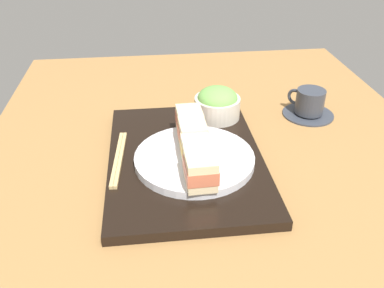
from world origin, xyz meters
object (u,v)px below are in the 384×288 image
object	(u,v)px
sandwich_nearmost	(189,121)
sandwich_inner_far	(196,152)
sandwich_plate	(194,159)
salad_bowl	(217,103)
sandwich_inner_near	(193,135)
coffee_cup	(309,104)
sandwich_farmost	(200,170)
chopsticks_pair	(119,158)

from	to	relation	value
sandwich_nearmost	sandwich_inner_far	world-z (taller)	sandwich_nearmost
sandwich_plate	salad_bowl	distance (cm)	19.80
sandwich_nearmost	sandwich_inner_near	bearing A→B (deg)	-0.16
sandwich_nearmost	coffee_cup	world-z (taller)	sandwich_nearmost
sandwich_inner_near	salad_bowl	bearing A→B (deg)	153.49
sandwich_farmost	chopsticks_pair	distance (cm)	19.20
chopsticks_pair	sandwich_farmost	bearing A→B (deg)	52.41
salad_bowl	chopsticks_pair	world-z (taller)	salad_bowl
sandwich_plate	sandwich_inner_far	distance (cm)	4.50
sandwich_inner_far	sandwich_nearmost	bearing A→B (deg)	179.84
sandwich_inner_near	salad_bowl	world-z (taller)	salad_bowl
sandwich_inner_near	salad_bowl	size ratio (longest dim) A/B	0.65
sandwich_plate	chopsticks_pair	world-z (taller)	sandwich_plate
sandwich_plate	sandwich_inner_near	world-z (taller)	sandwich_inner_near
sandwich_inner_far	coffee_cup	world-z (taller)	sandwich_inner_far
sandwich_inner_near	sandwich_plate	bearing A→B (deg)	-0.16
sandwich_nearmost	salad_bowl	xyz separation A→B (cm)	(-9.16, 7.52, -0.72)
sandwich_farmost	chopsticks_pair	world-z (taller)	sandwich_farmost
sandwich_inner_far	sandwich_plate	bearing A→B (deg)	179.84
salad_bowl	sandwich_inner_near	bearing A→B (deg)	-26.51
sandwich_inner_far	coffee_cup	bearing A→B (deg)	127.00
sandwich_nearmost	salad_bowl	world-z (taller)	salad_bowl
sandwich_farmost	sandwich_inner_near	bearing A→B (deg)	179.84
chopsticks_pair	coffee_cup	size ratio (longest dim) A/B	1.53
sandwich_plate	sandwich_inner_near	xyz separation A→B (cm)	(-2.98, 0.01, 3.60)
sandwich_farmost	chopsticks_pair	xyz separation A→B (cm)	(-11.44, -14.86, -4.09)
sandwich_plate	sandwich_nearmost	xyz separation A→B (cm)	(-8.94, 0.03, 3.47)
sandwich_inner_near	chopsticks_pair	distance (cm)	15.44
sandwich_inner_far	salad_bowl	distance (cm)	22.40
sandwich_inner_near	sandwich_nearmost	bearing A→B (deg)	179.84
sandwich_plate	coffee_cup	xyz separation A→B (cm)	(-20.31, 30.90, 0.08)
sandwich_plate	chopsticks_pair	bearing A→B (deg)	-99.54
salad_bowl	coffee_cup	xyz separation A→B (cm)	(-2.22, 23.35, -2.67)
sandwich_inner_near	sandwich_inner_far	distance (cm)	5.96
sandwich_plate	salad_bowl	bearing A→B (deg)	157.36
sandwich_inner_near	coffee_cup	bearing A→B (deg)	119.30
sandwich_inner_near	sandwich_inner_far	size ratio (longest dim) A/B	0.96
sandwich_plate	coffee_cup	world-z (taller)	coffee_cup
sandwich_nearmost	chopsticks_pair	bearing A→B (deg)	-66.65
coffee_cup	sandwich_plate	bearing A→B (deg)	-56.68
sandwich_inner_far	salad_bowl	bearing A→B (deg)	160.27
chopsticks_pair	salad_bowl	bearing A→B (deg)	124.81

